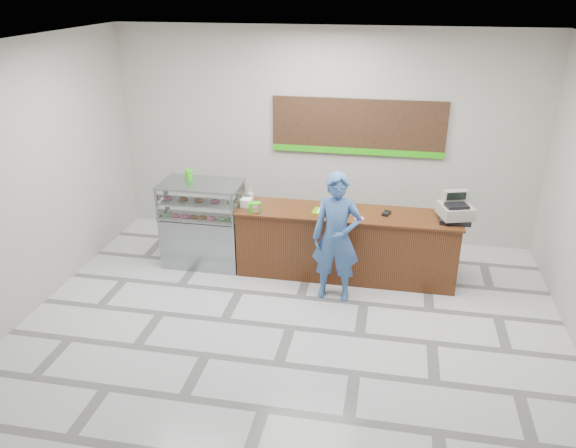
% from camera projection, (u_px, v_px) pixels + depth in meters
% --- Properties ---
extents(floor, '(7.00, 7.00, 0.00)m').
position_uv_depth(floor, '(290.00, 327.00, 7.26)').
color(floor, silver).
rests_on(floor, ground).
extents(back_wall, '(7.00, 0.00, 7.00)m').
position_uv_depth(back_wall, '(324.00, 137.00, 9.26)').
color(back_wall, '#B1ADA3').
rests_on(back_wall, floor).
extents(ceiling, '(7.00, 7.00, 0.00)m').
position_uv_depth(ceiling, '(291.00, 46.00, 5.86)').
color(ceiling, silver).
rests_on(ceiling, back_wall).
extents(sales_counter, '(3.26, 0.76, 1.03)m').
position_uv_depth(sales_counter, '(346.00, 244.00, 8.35)').
color(sales_counter, '#582C14').
rests_on(sales_counter, floor).
extents(display_case, '(1.22, 0.72, 1.33)m').
position_uv_depth(display_case, '(203.00, 223.00, 8.67)').
color(display_case, gray).
rests_on(display_case, floor).
extents(menu_board, '(2.80, 0.06, 0.90)m').
position_uv_depth(menu_board, '(358.00, 128.00, 9.05)').
color(menu_board, black).
rests_on(menu_board, back_wall).
extents(cash_register, '(0.54, 0.55, 0.40)m').
position_uv_depth(cash_register, '(455.00, 210.00, 7.82)').
color(cash_register, black).
rests_on(cash_register, sales_counter).
extents(card_terminal, '(0.13, 0.18, 0.04)m').
position_uv_depth(card_terminal, '(386.00, 213.00, 8.06)').
color(card_terminal, black).
rests_on(card_terminal, sales_counter).
extents(serving_tray, '(0.38, 0.30, 0.02)m').
position_uv_depth(serving_tray, '(326.00, 212.00, 8.14)').
color(serving_tray, '#59B203').
rests_on(serving_tray, sales_counter).
extents(napkin_box, '(0.15, 0.15, 0.12)m').
position_uv_depth(napkin_box, '(246.00, 203.00, 8.32)').
color(napkin_box, white).
rests_on(napkin_box, sales_counter).
extents(straw_cup, '(0.08, 0.08, 0.12)m').
position_uv_depth(straw_cup, '(251.00, 197.00, 8.56)').
color(straw_cup, silver).
rests_on(straw_cup, sales_counter).
extents(promo_box, '(0.18, 0.14, 0.15)m').
position_uv_depth(promo_box, '(255.00, 207.00, 8.12)').
color(promo_box, '#2EBE11').
rests_on(promo_box, sales_counter).
extents(donut_decal, '(0.14, 0.14, 0.00)m').
position_uv_depth(donut_decal, '(359.00, 218.00, 7.94)').
color(donut_decal, '#FC5A95').
rests_on(donut_decal, sales_counter).
extents(green_cup_left, '(0.08, 0.08, 0.13)m').
position_uv_depth(green_cup_left, '(188.00, 173.00, 8.65)').
color(green_cup_left, '#2EBE11').
rests_on(green_cup_left, display_case).
extents(green_cup_right, '(0.09, 0.09, 0.14)m').
position_uv_depth(green_cup_right, '(190.00, 175.00, 8.53)').
color(green_cup_right, '#2EBE11').
rests_on(green_cup_right, display_case).
extents(customer, '(0.68, 0.46, 1.83)m').
position_uv_depth(customer, '(336.00, 238.00, 7.62)').
color(customer, '#365A95').
rests_on(customer, floor).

